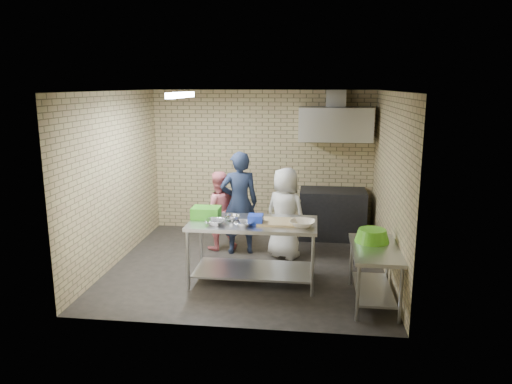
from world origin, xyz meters
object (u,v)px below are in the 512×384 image
bottle_red (338,127)px  man_navy (239,203)px  stove (332,214)px  bottle_green (360,128)px  woman_pink (218,210)px  prep_table (253,252)px  woman_white (285,213)px  green_basin (372,235)px  green_crate (206,213)px  side_counter (374,275)px  blue_tub (256,219)px

bottle_red → man_navy: bearing=-141.9°
stove → bottle_green: size_ratio=8.00×
bottle_red → woman_pink: bearing=-151.0°
prep_table → bottle_green: size_ratio=12.00×
prep_table → man_navy: 1.35m
prep_table → woman_white: size_ratio=1.20×
woman_white → man_navy: bearing=18.9°
bottle_red → bottle_green: (0.40, 0.00, -0.01)m
prep_table → green_basin: size_ratio=3.91×
green_crate → man_navy: size_ratio=0.23×
woman_pink → side_counter: bearing=120.8°
blue_tub → bottle_red: (1.19, 2.60, 1.06)m
stove → bottle_green: 1.65m
green_crate → woman_white: bearing=41.9°
side_counter → stove: (-0.45, 2.75, 0.08)m
blue_tub → man_navy: bearing=108.2°
side_counter → man_navy: man_navy is taller
green_crate → bottle_red: bearing=50.8°
bottle_red → stove: bearing=-101.8°
side_counter → woman_white: woman_white is taller
green_crate → bottle_red: (1.94, 2.38, 1.05)m
blue_tub → man_navy: man_navy is taller
side_counter → bottle_red: 3.44m
green_basin → man_navy: 2.49m
woman_pink → green_crate: bearing=72.1°
bottle_green → woman_pink: (-2.43, -1.13, -1.33)m
stove → woman_white: size_ratio=0.80×
green_basin → side_counter: bearing=-85.4°
stove → bottle_red: bottle_red is taller
side_counter → bottle_red: (-0.40, 2.99, 1.65)m
side_counter → bottle_red: size_ratio=6.67×
blue_tub → green_basin: blue_tub is taller
green_crate → side_counter: bearing=-14.5°
side_counter → woman_pink: woman_pink is taller
green_basin → woman_white: (-1.24, 1.33, -0.09)m
green_basin → woman_pink: bearing=146.2°
stove → side_counter: bearing=-80.7°
stove → bottle_red: (0.05, 0.24, 1.58)m
green_crate → woman_pink: size_ratio=0.29×
stove → woman_white: (-0.81, -1.17, 0.30)m
bottle_red → woman_pink: bottle_red is taller
bottle_red → woman_pink: size_ratio=0.13×
side_counter → woman_white: 2.06m
side_counter → stove: 2.79m
prep_table → side_counter: 1.72m
green_basin → bottle_green: bearing=89.6°
green_crate → bottle_green: size_ratio=2.67×
prep_table → bottle_green: (1.64, 2.50, 1.56)m
prep_table → woman_white: (0.39, 1.10, 0.30)m
green_basin → woman_pink: size_ratio=0.34×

